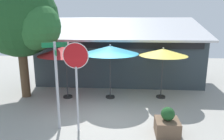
{
  "coord_description": "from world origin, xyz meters",
  "views": [
    {
      "loc": [
        0.73,
        -7.63,
        3.67
      ],
      "look_at": [
        0.07,
        1.2,
        1.6
      ],
      "focal_mm": 33.5,
      "sensor_mm": 36.0,
      "label": 1
    }
  ],
  "objects_px": {
    "stop_sign": "(76,70)",
    "shade_tree": "(22,20)",
    "patio_umbrella_teal_center": "(110,50)",
    "street_sign_post": "(57,78)",
    "patio_umbrella_crimson_left": "(66,51)",
    "patio_umbrella_mustard_right": "(163,53)",
    "sidewalk_planter": "(167,124)"
  },
  "relations": [
    {
      "from": "stop_sign",
      "to": "shade_tree",
      "type": "distance_m",
      "value": 4.74
    },
    {
      "from": "patio_umbrella_teal_center",
      "to": "street_sign_post",
      "type": "bearing_deg",
      "value": -115.95
    },
    {
      "from": "patio_umbrella_crimson_left",
      "to": "shade_tree",
      "type": "xyz_separation_m",
      "value": [
        -1.95,
        -0.06,
        1.42
      ]
    },
    {
      "from": "patio_umbrella_crimson_left",
      "to": "patio_umbrella_mustard_right",
      "type": "bearing_deg",
      "value": 4.14
    },
    {
      "from": "street_sign_post",
      "to": "shade_tree",
      "type": "xyz_separation_m",
      "value": [
        -2.52,
        2.94,
        1.9
      ]
    },
    {
      "from": "patio_umbrella_crimson_left",
      "to": "sidewalk_planter",
      "type": "distance_m",
      "value": 5.63
    },
    {
      "from": "patio_umbrella_teal_center",
      "to": "sidewalk_planter",
      "type": "relative_size",
      "value": 2.83
    },
    {
      "from": "patio_umbrella_crimson_left",
      "to": "patio_umbrella_teal_center",
      "type": "relative_size",
      "value": 0.97
    },
    {
      "from": "patio_umbrella_crimson_left",
      "to": "sidewalk_planter",
      "type": "height_order",
      "value": "patio_umbrella_crimson_left"
    },
    {
      "from": "stop_sign",
      "to": "sidewalk_planter",
      "type": "distance_m",
      "value": 3.47
    },
    {
      "from": "shade_tree",
      "to": "sidewalk_planter",
      "type": "relative_size",
      "value": 5.91
    },
    {
      "from": "sidewalk_planter",
      "to": "stop_sign",
      "type": "bearing_deg",
      "value": -179.6
    },
    {
      "from": "stop_sign",
      "to": "patio_umbrella_mustard_right",
      "type": "relative_size",
      "value": 1.22
    },
    {
      "from": "stop_sign",
      "to": "sidewalk_planter",
      "type": "xyz_separation_m",
      "value": [
        2.98,
        0.02,
        -1.78
      ]
    },
    {
      "from": "patio_umbrella_mustard_right",
      "to": "shade_tree",
      "type": "bearing_deg",
      "value": -176.52
    },
    {
      "from": "patio_umbrella_crimson_left",
      "to": "patio_umbrella_teal_center",
      "type": "distance_m",
      "value": 2.1
    },
    {
      "from": "patio_umbrella_crimson_left",
      "to": "sidewalk_planter",
      "type": "relative_size",
      "value": 2.75
    },
    {
      "from": "street_sign_post",
      "to": "stop_sign",
      "type": "xyz_separation_m",
      "value": [
        0.71,
        -0.15,
        0.31
      ]
    },
    {
      "from": "patio_umbrella_mustard_right",
      "to": "street_sign_post",
      "type": "bearing_deg",
      "value": -140.25
    },
    {
      "from": "patio_umbrella_crimson_left",
      "to": "shade_tree",
      "type": "height_order",
      "value": "shade_tree"
    },
    {
      "from": "street_sign_post",
      "to": "shade_tree",
      "type": "height_order",
      "value": "shade_tree"
    },
    {
      "from": "sidewalk_planter",
      "to": "shade_tree",
      "type": "bearing_deg",
      "value": 153.66
    },
    {
      "from": "stop_sign",
      "to": "sidewalk_planter",
      "type": "bearing_deg",
      "value": 0.4
    },
    {
      "from": "patio_umbrella_crimson_left",
      "to": "patio_umbrella_mustard_right",
      "type": "relative_size",
      "value": 1.05
    },
    {
      "from": "street_sign_post",
      "to": "shade_tree",
      "type": "distance_m",
      "value": 4.31
    },
    {
      "from": "patio_umbrella_teal_center",
      "to": "shade_tree",
      "type": "xyz_separation_m",
      "value": [
        -4.04,
        -0.19,
        1.38
      ]
    },
    {
      "from": "street_sign_post",
      "to": "patio_umbrella_crimson_left",
      "type": "bearing_deg",
      "value": 100.74
    },
    {
      "from": "shade_tree",
      "to": "street_sign_post",
      "type": "bearing_deg",
      "value": -49.43
    },
    {
      "from": "shade_tree",
      "to": "patio_umbrella_teal_center",
      "type": "bearing_deg",
      "value": 2.69
    },
    {
      "from": "street_sign_post",
      "to": "patio_umbrella_teal_center",
      "type": "relative_size",
      "value": 1.13
    },
    {
      "from": "stop_sign",
      "to": "patio_umbrella_crimson_left",
      "type": "bearing_deg",
      "value": 112.02
    },
    {
      "from": "patio_umbrella_teal_center",
      "to": "shade_tree",
      "type": "distance_m",
      "value": 4.27
    }
  ]
}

